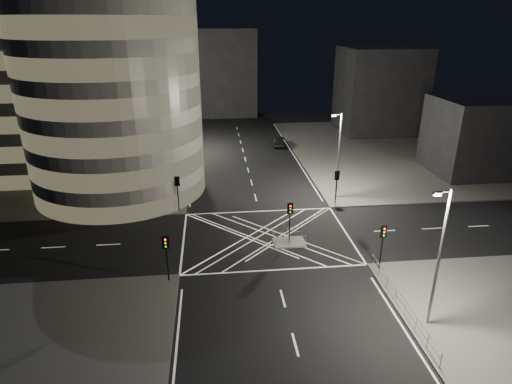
{
  "coord_description": "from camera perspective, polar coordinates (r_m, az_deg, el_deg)",
  "views": [
    {
      "loc": [
        -4.87,
        -36.72,
        19.72
      ],
      "look_at": [
        -0.54,
        4.34,
        3.0
      ],
      "focal_mm": 30.0,
      "sensor_mm": 36.0,
      "label": 1
    }
  ],
  "objects": [
    {
      "name": "sidewalk_far_right",
      "position": [
        74.79,
        21.26,
        5.3
      ],
      "size": [
        42.0,
        42.0,
        0.15
      ],
      "primitive_type": "cube",
      "color": "#4E4C49",
      "rests_on": "ground"
    },
    {
      "name": "traffic_signal_fl",
      "position": [
        46.82,
        -10.43,
        0.63
      ],
      "size": [
        0.55,
        0.22,
        4.0
      ],
      "color": "black",
      "rests_on": "sidewalk_far_left"
    },
    {
      "name": "tree_c",
      "position": [
        60.03,
        -11.27,
        6.66
      ],
      "size": [
        4.11,
        4.11,
        6.45
      ],
      "color": "black",
      "rests_on": "sidewalk_far_left"
    },
    {
      "name": "tree_d",
      "position": [
        65.63,
        -10.91,
        8.72
      ],
      "size": [
        5.63,
        5.63,
        8.13
      ],
      "color": "black",
      "rests_on": "sidewalk_far_left"
    },
    {
      "name": "railing_island_north",
      "position": [
        41.4,
        4.24,
        -5.37
      ],
      "size": [
        2.8,
        0.06,
        1.1
      ],
      "primitive_type": "cube",
      "color": "slate",
      "rests_on": "central_island"
    },
    {
      "name": "sedan",
      "position": [
        72.06,
        3.02,
        6.78
      ],
      "size": [
        2.29,
        4.96,
        1.58
      ],
      "primitive_type": "imported",
      "rotation": [
        0.0,
        0.0,
        3.01
      ],
      "color": "black",
      "rests_on": "ground"
    },
    {
      "name": "traffic_signal_island",
      "position": [
        39.63,
        4.55,
        -3.13
      ],
      "size": [
        0.55,
        0.22,
        4.0
      ],
      "color": "black",
      "rests_on": "central_island"
    },
    {
      "name": "tree_b",
      "position": [
        53.94,
        -11.86,
        6.27
      ],
      "size": [
        5.01,
        5.01,
        8.22
      ],
      "color": "black",
      "rests_on": "sidewalk_far_left"
    },
    {
      "name": "traffic_signal_nr",
      "position": [
        36.94,
        16.54,
        -6.01
      ],
      "size": [
        0.55,
        0.22,
        4.0
      ],
      "color": "black",
      "rests_on": "sidewalk_near_right"
    },
    {
      "name": "office_tower_curved",
      "position": [
        58.11,
        -22.46,
        13.46
      ],
      "size": [
        30.0,
        29.0,
        27.2
      ],
      "color": "gray",
      "rests_on": "sidewalk_far_left"
    },
    {
      "name": "building_far_end",
      "position": [
        95.33,
        -5.67,
        15.48
      ],
      "size": [
        18.0,
        8.0,
        18.0
      ],
      "primitive_type": "cube",
      "color": "black",
      "rests_on": "ground"
    },
    {
      "name": "ground",
      "position": [
        41.96,
        1.36,
        -5.99
      ],
      "size": [
        120.0,
        120.0,
        0.0
      ],
      "primitive_type": "plane",
      "color": "black",
      "rests_on": "ground"
    },
    {
      "name": "street_lamp_right_near",
      "position": [
        30.36,
        23.18,
        -7.76
      ],
      "size": [
        1.25,
        0.25,
        10.0
      ],
      "color": "slate",
      "rests_on": "sidewalk_near_right"
    },
    {
      "name": "building_right_far",
      "position": [
        83.58,
        16.15,
        12.9
      ],
      "size": [
        14.0,
        12.0,
        15.0
      ],
      "primitive_type": "cube",
      "color": "black",
      "rests_on": "sidewalk_far_right"
    },
    {
      "name": "street_lamp_left_near",
      "position": [
        50.95,
        -10.97,
        5.48
      ],
      "size": [
        1.25,
        0.25,
        10.0
      ],
      "color": "slate",
      "rests_on": "sidewalk_far_left"
    },
    {
      "name": "office_block_rear",
      "position": [
        81.02,
        -18.84,
        14.85
      ],
      "size": [
        24.0,
        16.0,
        22.0
      ],
      "primitive_type": "cube",
      "color": "gray",
      "rests_on": "sidewalk_far_left"
    },
    {
      "name": "railing_near_right",
      "position": [
        33.75,
        18.71,
        -13.61
      ],
      "size": [
        0.06,
        11.7,
        1.1
      ],
      "primitive_type": "cube",
      "color": "slate",
      "rests_on": "sidewalk_near_right"
    },
    {
      "name": "building_right_near",
      "position": [
        64.87,
        26.9,
        6.68
      ],
      "size": [
        10.0,
        10.0,
        10.0
      ],
      "primitive_type": "cube",
      "color": "black",
      "rests_on": "sidewalk_far_right"
    },
    {
      "name": "central_island",
      "position": [
        40.91,
        4.43,
        -6.73
      ],
      "size": [
        3.0,
        2.0,
        0.15
      ],
      "primitive_type": "cube",
      "color": "slate",
      "rests_on": "ground"
    },
    {
      "name": "street_lamp_left_far",
      "position": [
        68.36,
        -9.86,
        9.75
      ],
      "size": [
        1.25,
        0.25,
        10.0
      ],
      "color": "slate",
      "rests_on": "sidewalk_far_left"
    },
    {
      "name": "sidewalk_far_left",
      "position": [
        70.91,
        -25.69,
        3.74
      ],
      "size": [
        42.0,
        42.0,
        0.15
      ],
      "primitive_type": "cube",
      "color": "#4E4C49",
      "rests_on": "ground"
    },
    {
      "name": "railing_island_south",
      "position": [
        39.84,
        4.69,
        -6.56
      ],
      "size": [
        2.8,
        0.06,
        1.1
      ],
      "primitive_type": "cube",
      "color": "slate",
      "rests_on": "central_island"
    },
    {
      "name": "street_lamp_right_far",
      "position": [
        49.96,
        10.93,
        5.15
      ],
      "size": [
        1.25,
        0.25,
        10.0
      ],
      "color": "slate",
      "rests_on": "sidewalk_far_right"
    },
    {
      "name": "traffic_signal_nl",
      "position": [
        34.54,
        -11.87,
        -7.59
      ],
      "size": [
        0.55,
        0.22,
        4.0
      ],
      "color": "black",
      "rests_on": "sidewalk_near_left"
    },
    {
      "name": "tree_e",
      "position": [
        71.67,
        -10.51,
        9.1
      ],
      "size": [
        3.44,
        3.44,
        5.96
      ],
      "color": "black",
      "rests_on": "sidewalk_far_left"
    },
    {
      "name": "tree_a",
      "position": [
        48.59,
        -12.37,
        2.96
      ],
      "size": [
        4.89,
        4.89,
        6.92
      ],
      "color": "black",
      "rests_on": "sidewalk_far_left"
    },
    {
      "name": "traffic_signal_fr",
      "position": [
        48.62,
        10.71,
        1.42
      ],
      "size": [
        0.55,
        0.22,
        4.0
      ],
      "color": "black",
      "rests_on": "sidewalk_far_right"
    }
  ]
}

